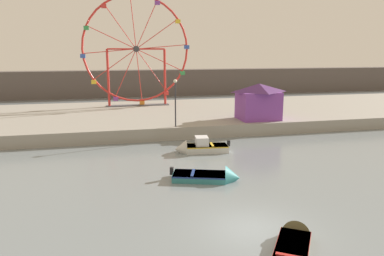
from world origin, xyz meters
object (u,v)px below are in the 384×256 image
motorboat_pale_grey (198,147)px  ferris_wheel_red_frame (136,51)px  motorboat_teal_painted (214,177)px  carnival_booth_purple_stall (258,101)px  motorboat_olive_wood (294,244)px  promenade_lamp_near (175,96)px

motorboat_pale_grey → ferris_wheel_red_frame: size_ratio=0.34×
motorboat_teal_painted → carnival_booth_purple_stall: carnival_booth_purple_stall is taller
motorboat_olive_wood → carnival_booth_purple_stall: size_ratio=1.08×
motorboat_teal_painted → carnival_booth_purple_stall: 15.10m
motorboat_pale_grey → carnival_booth_purple_stall: 9.99m
carnival_booth_purple_stall → promenade_lamp_near: bearing=-168.6°
motorboat_olive_wood → motorboat_pale_grey: motorboat_pale_grey is taller
motorboat_olive_wood → ferris_wheel_red_frame: 33.34m
motorboat_teal_painted → motorboat_pale_grey: bearing=102.9°
motorboat_olive_wood → motorboat_pale_grey: (-0.21, 14.52, 0.16)m
ferris_wheel_red_frame → motorboat_pale_grey: bearing=-80.6°
ferris_wheel_red_frame → motorboat_olive_wood: bearing=-84.4°
ferris_wheel_red_frame → carnival_booth_purple_stall: (10.44, -11.73, -4.66)m
ferris_wheel_red_frame → promenade_lamp_near: 14.06m
motorboat_olive_wood → motorboat_teal_painted: bearing=40.1°
motorboat_teal_painted → ferris_wheel_red_frame: 25.37m
ferris_wheel_red_frame → promenade_lamp_near: (2.07, -13.38, -3.78)m
motorboat_olive_wood → ferris_wheel_red_frame: (-3.16, 32.36, 7.37)m
motorboat_olive_wood → motorboat_teal_painted: 8.23m
motorboat_teal_painted → promenade_lamp_near: size_ratio=1.04×
motorboat_teal_painted → ferris_wheel_red_frame: bearing=114.0°
motorboat_olive_wood → ferris_wheel_red_frame: bearing=39.8°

